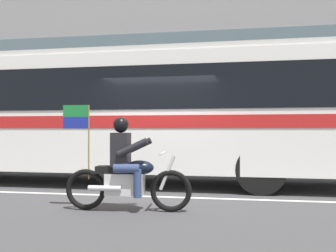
% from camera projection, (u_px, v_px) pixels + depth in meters
% --- Properties ---
extents(ground_plane, '(60.00, 60.00, 0.00)m').
position_uv_depth(ground_plane, '(158.00, 192.00, 8.45)').
color(ground_plane, '#3D3D3F').
extents(sidewalk_curb, '(28.00, 3.80, 0.15)m').
position_uv_depth(sidewalk_curb, '(187.00, 167.00, 13.47)').
color(sidewalk_curb, gray).
rests_on(sidewalk_curb, ground_plane).
extents(lane_center_stripe, '(26.60, 0.14, 0.01)m').
position_uv_depth(lane_center_stripe, '(152.00, 196.00, 7.86)').
color(lane_center_stripe, silver).
rests_on(lane_center_stripe, ground_plane).
extents(office_building_facade, '(28.00, 0.89, 13.02)m').
position_uv_depth(office_building_facade, '(194.00, 3.00, 15.79)').
color(office_building_facade, gray).
rests_on(office_building_facade, ground_plane).
extents(transit_bus, '(12.58, 2.78, 3.22)m').
position_uv_depth(transit_bus, '(118.00, 109.00, 9.87)').
color(transit_bus, white).
rests_on(transit_bus, ground_plane).
extents(motorcycle_with_rider, '(2.19, 0.64, 1.78)m').
position_uv_depth(motorcycle_with_rider, '(126.00, 171.00, 6.49)').
color(motorcycle_with_rider, black).
rests_on(motorcycle_with_rider, ground_plane).
extents(fire_hydrant, '(0.22, 0.30, 0.75)m').
position_uv_depth(fire_hydrant, '(259.00, 157.00, 11.90)').
color(fire_hydrant, red).
rests_on(fire_hydrant, sidewalk_curb).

